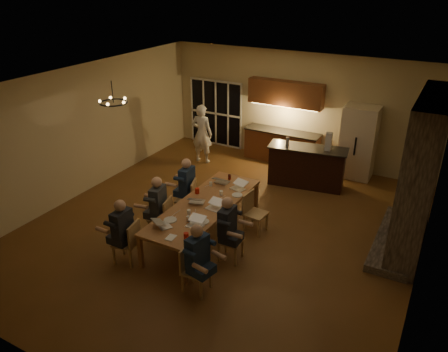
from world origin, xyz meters
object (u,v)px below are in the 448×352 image
chair_right_near (196,270)px  can_silver (188,219)px  person_left_near (123,232)px  mug_back (211,184)px  laptop_c (197,197)px  plate_near (203,222)px  person_right_near (198,259)px  laptop_f (238,185)px  laptop_a (164,221)px  plate_far (237,195)px  chair_left_near (126,242)px  person_left_mid (158,207)px  person_right_mid (227,229)px  chair_left_far (186,198)px  bar_bottle (287,142)px  laptop_d (214,204)px  standing_person (202,134)px  mug_front (189,212)px  refrigerator (358,142)px  redcup_near (186,236)px  person_left_far (187,186)px  chandelier (113,103)px  chair_right_mid (231,240)px  bar_island (306,167)px  dining_table (205,220)px  redcup_mid (197,191)px  bar_blender (329,142)px  laptop_b (195,221)px  laptop_e (222,178)px  mug_mid (221,193)px  can_cola (229,177)px

chair_right_near → can_silver: (-0.73, 0.89, 0.37)m
person_left_near → mug_back: 2.46m
mug_back → can_silver: 1.61m
laptop_c → plate_near: laptop_c is taller
person_right_near → laptop_f: 2.68m
laptop_a → plate_far: size_ratio=1.38×
chair_left_near → laptop_f: laptop_f is taller
person_left_mid → person_right_mid: 1.69m
plate_near → mug_back: bearing=114.9°
plate_near → person_left_mid: bearing=172.6°
chair_left_far → person_left_mid: 1.01m
bar_bottle → laptop_d: bearing=-95.4°
person_left_near → standing_person: size_ratio=0.79×
standing_person → person_right_mid: bearing=121.9°
laptop_d → mug_front: bearing=-121.9°
laptop_c → refrigerator: bearing=-134.5°
chair_right_near → mug_back: size_ratio=8.90×
redcup_near → plate_far: (0.04, 1.97, -0.05)m
person_left_far → chandelier: bearing=-54.2°
chair_left_far → chair_right_mid: size_ratio=1.00×
person_left_near → bar_island: bearing=159.0°
dining_table → person_right_near: (0.85, -1.64, 0.31)m
chair_left_near → chair_left_far: 2.06m
chandelier → redcup_mid: 2.57m
can_silver → laptop_d: bearing=74.8°
standing_person → bar_blender: bearing=174.8°
chair_right_mid → laptop_b: laptop_b is taller
person_right_mid → chair_right_mid: bearing=-60.9°
person_left_far → redcup_mid: (0.45, -0.28, 0.12)m
person_right_mid → person_left_near: bearing=120.4°
person_right_mid → laptop_e: 1.95m
laptop_f → mug_front: size_ratio=3.20×
redcup_near → bar_blender: (1.21, 4.70, 0.50)m
bar_bottle → can_silver: bearing=-97.2°
person_right_near → person_left_far: (-1.70, 2.29, 0.00)m
plate_far → bar_blender: 3.02m
laptop_e → person_left_near: bearing=76.0°
mug_mid → plate_near: size_ratio=0.42×
laptop_f → person_right_mid: bearing=-56.0°
chair_left_far → laptop_f: bearing=92.8°
person_left_mid → redcup_mid: 0.95m
redcup_mid → plate_near: redcup_mid is taller
can_silver → plate_far: 1.48m
bar_island → chair_right_near: 5.02m
laptop_a → can_cola: bearing=-63.5°
chair_right_mid → person_left_mid: person_left_mid is taller
bar_island → can_silver: (-1.01, -4.12, 0.27)m
laptop_c → dining_table: bearing=156.0°
chandelier → redcup_mid: chandelier is taller
person_right_mid → laptop_f: (-0.55, 1.51, 0.17)m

